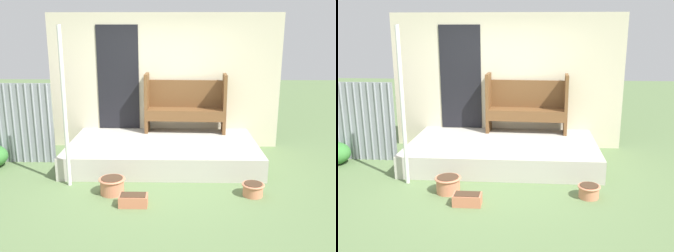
% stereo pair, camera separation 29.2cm
% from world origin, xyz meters
% --- Properties ---
extents(ground_plane, '(24.00, 24.00, 0.00)m').
position_xyz_m(ground_plane, '(0.00, 0.00, 0.00)').
color(ground_plane, '#5B7547').
extents(porch_slab, '(3.27, 1.86, 0.37)m').
position_xyz_m(porch_slab, '(0.09, 0.93, 0.18)').
color(porch_slab, '#B7B2A5').
rests_on(porch_slab, ground_plane).
extents(house_wall, '(4.47, 0.08, 2.60)m').
position_xyz_m(house_wall, '(0.05, 1.89, 1.30)').
color(house_wall, beige).
rests_on(house_wall, ground_plane).
extents(support_post, '(0.06, 0.06, 2.36)m').
position_xyz_m(support_post, '(-1.30, -0.12, 1.18)').
color(support_post, white).
rests_on(support_post, ground_plane).
extents(bench, '(1.54, 0.46, 1.12)m').
position_xyz_m(bench, '(0.49, 1.65, 0.93)').
color(bench, brown).
rests_on(bench, porch_slab).
extents(flower_pot_left, '(0.38, 0.38, 0.24)m').
position_xyz_m(flower_pot_left, '(-0.60, -0.41, 0.13)').
color(flower_pot_left, tan).
rests_on(flower_pot_left, ground_plane).
extents(flower_pot_middle, '(0.32, 0.32, 0.19)m').
position_xyz_m(flower_pot_middle, '(1.41, -0.44, 0.10)').
color(flower_pot_middle, tan).
rests_on(flower_pot_middle, ground_plane).
extents(planter_box_rect, '(0.38, 0.21, 0.16)m').
position_xyz_m(planter_box_rect, '(-0.25, -0.79, 0.08)').
color(planter_box_rect, '#C67251').
rests_on(planter_box_rect, ground_plane).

